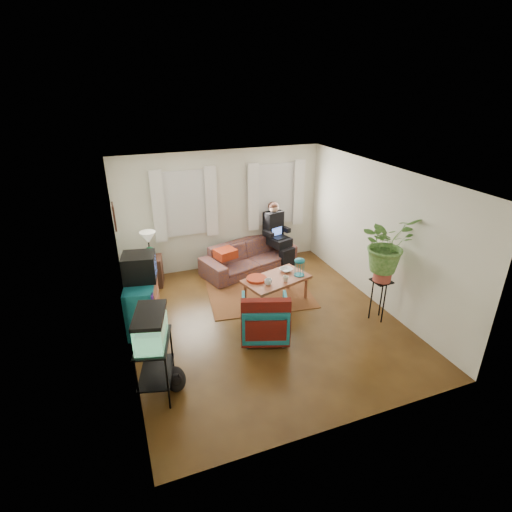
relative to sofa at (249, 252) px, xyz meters
name	(u,v)px	position (x,y,z in m)	size (l,w,h in m)	color
floor	(264,321)	(-0.46, -2.05, -0.42)	(4.50, 5.00, 0.01)	#4F2B14
ceiling	(265,176)	(-0.46, -2.05, 2.18)	(4.50, 5.00, 0.01)	white
wall_back	(222,211)	(-0.46, 0.45, 0.88)	(4.50, 0.01, 2.60)	silver
wall_front	(349,340)	(-0.46, -4.55, 0.88)	(4.50, 0.01, 2.60)	silver
wall_left	(122,277)	(-2.71, -2.05, 0.88)	(0.01, 5.00, 2.60)	silver
wall_right	(379,236)	(1.79, -2.05, 0.88)	(0.01, 5.00, 2.60)	silver
window_left	(185,204)	(-1.26, 0.43, 1.13)	(1.08, 0.04, 1.38)	white
window_right	(275,194)	(0.79, 0.43, 1.13)	(1.08, 0.04, 1.38)	white
curtains_left	(185,205)	(-1.26, 0.35, 1.13)	(1.36, 0.06, 1.50)	white
curtains_right	(277,195)	(0.79, 0.35, 1.13)	(1.36, 0.06, 1.50)	white
picture_frame	(115,216)	(-2.68, -1.20, 1.53)	(0.04, 0.32, 0.40)	#3D2616
area_rug	(259,293)	(-0.18, -1.10, -0.41)	(2.00, 1.60, 0.01)	brown
sofa	(249,252)	(0.00, 0.00, 0.00)	(2.14, 0.85, 0.84)	brown
seated_person	(276,235)	(0.74, 0.22, 0.22)	(0.54, 0.66, 1.28)	black
side_table	(152,271)	(-2.11, 0.03, -0.11)	(0.42, 0.42, 0.62)	#3E2C17
table_lamp	(149,246)	(-2.11, 0.03, 0.46)	(0.32, 0.32, 0.56)	white
dresser	(142,304)	(-2.45, -1.45, 0.01)	(0.48, 0.95, 0.86)	#125D71
crt_tv	(139,267)	(-2.42, -1.36, 0.67)	(0.52, 0.48, 0.46)	black
aquarium_stand	(156,367)	(-2.46, -3.14, 0.00)	(0.42, 0.75, 0.83)	black
aquarium	(151,327)	(-2.46, -3.14, 0.63)	(0.37, 0.68, 0.44)	#7FD899
black_cat	(175,377)	(-2.23, -3.15, -0.23)	(0.28, 0.44, 0.37)	black
armchair	(265,317)	(-0.62, -2.47, -0.04)	(0.75, 0.70, 0.77)	#115768
serape_throw	(266,318)	(-0.72, -2.75, 0.12)	(0.77, 0.18, 0.63)	#9E0A0A
coffee_table	(276,290)	(0.00, -1.50, -0.16)	(1.23, 0.67, 0.51)	brown
cup_a	(268,282)	(-0.24, -1.69, 0.14)	(0.14, 0.14, 0.11)	white
cup_b	(286,279)	(0.11, -1.68, 0.14)	(0.11, 0.11, 0.11)	beige
bowl	(286,270)	(0.29, -1.30, 0.12)	(0.24, 0.24, 0.06)	white
snack_tray	(257,279)	(-0.37, -1.44, 0.11)	(0.38, 0.38, 0.04)	#B21414
birdcage	(299,267)	(0.45, -1.55, 0.27)	(0.20, 0.20, 0.36)	#115B6B
plant_stand	(379,300)	(1.45, -2.69, -0.03)	(0.33, 0.33, 0.77)	black
potted_plant	(386,252)	(1.45, -2.69, 0.88)	(0.88, 0.76, 0.98)	#599947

